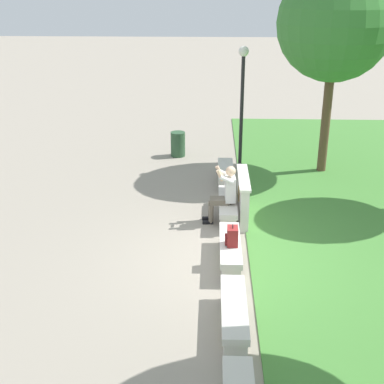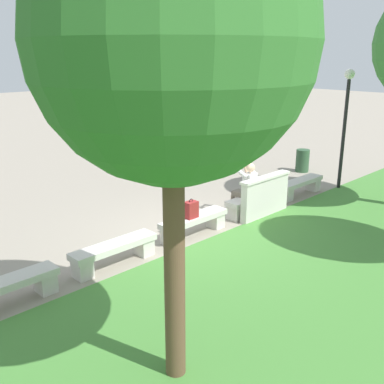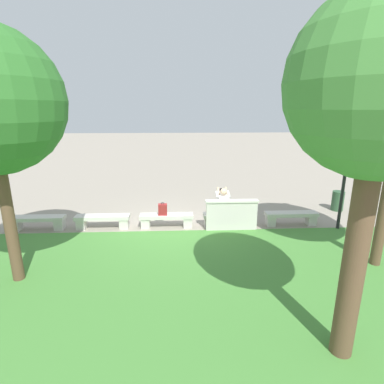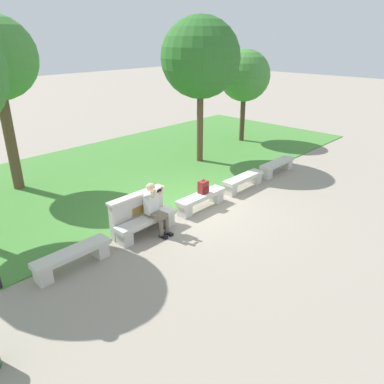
# 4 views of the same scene
# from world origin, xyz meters

# --- Properties ---
(ground_plane) EXTENTS (80.00, 80.00, 0.00)m
(ground_plane) POSITION_xyz_m (0.00, 0.00, 0.00)
(ground_plane) COLOR gray
(bench_main) EXTENTS (1.74, 0.40, 0.45)m
(bench_main) POSITION_xyz_m (-4.16, 0.00, 0.29)
(bench_main) COLOR beige
(bench_main) RESTS_ON ground
(bench_near) EXTENTS (1.74, 0.40, 0.45)m
(bench_near) POSITION_xyz_m (-2.08, 0.00, 0.29)
(bench_near) COLOR beige
(bench_near) RESTS_ON ground
(bench_mid) EXTENTS (1.74, 0.40, 0.45)m
(bench_mid) POSITION_xyz_m (0.00, 0.00, 0.29)
(bench_mid) COLOR beige
(bench_mid) RESTS_ON ground
(bench_far) EXTENTS (1.74, 0.40, 0.45)m
(bench_far) POSITION_xyz_m (2.08, 0.00, 0.29)
(bench_far) COLOR beige
(bench_far) RESTS_ON ground
(bench_end) EXTENTS (1.74, 0.40, 0.45)m
(bench_end) POSITION_xyz_m (4.16, 0.00, 0.29)
(bench_end) COLOR beige
(bench_end) RESTS_ON ground
(backrest_wall_with_plaque) EXTENTS (1.68, 0.24, 1.01)m
(backrest_wall_with_plaque) POSITION_xyz_m (-2.08, 0.34, 0.52)
(backrest_wall_with_plaque) COLOR beige
(backrest_wall_with_plaque) RESTS_ON ground
(person_photographer) EXTENTS (0.49, 0.74, 1.32)m
(person_photographer) POSITION_xyz_m (-1.85, -0.08, 0.74)
(person_photographer) COLOR black
(person_photographer) RESTS_ON ground
(backpack) EXTENTS (0.28, 0.24, 0.43)m
(backpack) POSITION_xyz_m (0.12, 0.02, 0.63)
(backpack) COLOR maroon
(backpack) RESTS_ON bench_mid
(tree_far_back) EXTENTS (2.91, 2.91, 5.39)m
(tree_far_back) POSITION_xyz_m (3.28, 3.00, 3.91)
(tree_far_back) COLOR brown
(tree_far_back) RESTS_ON ground
(trash_bin) EXTENTS (0.44, 0.44, 0.75)m
(trash_bin) POSITION_xyz_m (-6.50, -1.41, 0.38)
(trash_bin) COLOR #2D5133
(trash_bin) RESTS_ON ground
(lamp_post) EXTENTS (0.28, 0.28, 3.41)m
(lamp_post) POSITION_xyz_m (-5.56, 0.44, 2.27)
(lamp_post) COLOR black
(lamp_post) RESTS_ON ground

